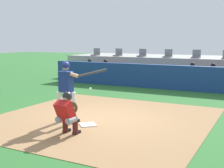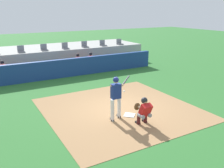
% 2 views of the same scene
% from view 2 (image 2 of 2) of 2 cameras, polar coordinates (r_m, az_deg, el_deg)
% --- Properties ---
extents(ground_plane, '(80.00, 80.00, 0.00)m').
position_cam_2_polar(ground_plane, '(11.12, 1.79, -5.86)').
color(ground_plane, '#2D6B2D').
extents(dirt_infield, '(6.40, 6.40, 0.01)m').
position_cam_2_polar(dirt_infield, '(11.12, 1.79, -5.83)').
color(dirt_infield, '#9E754C').
rests_on(dirt_infield, ground).
extents(home_plate, '(0.62, 0.62, 0.02)m').
position_cam_2_polar(home_plate, '(10.49, 4.08, -7.20)').
color(home_plate, white).
rests_on(home_plate, dirt_infield).
extents(batter_at_plate, '(1.31, 0.78, 1.80)m').
position_cam_2_polar(batter_at_plate, '(9.76, 0.99, -2.64)').
color(batter_at_plate, silver).
rests_on(batter_at_plate, ground).
extents(catcher_crouched, '(0.49, 1.64, 1.13)m').
position_cam_2_polar(catcher_crouched, '(9.54, 7.37, -6.01)').
color(catcher_crouched, gray).
rests_on(catcher_crouched, ground).
extents(dugout_wall, '(13.00, 0.30, 1.20)m').
position_cam_2_polar(dugout_wall, '(16.57, -9.99, 3.77)').
color(dugout_wall, navy).
rests_on(dugout_wall, ground).
extents(dugout_bench, '(11.80, 0.44, 0.45)m').
position_cam_2_polar(dugout_bench, '(17.58, -11.04, 3.22)').
color(dugout_bench, olive).
rests_on(dugout_bench, ground).
extents(dugout_player_1, '(0.49, 0.70, 1.30)m').
position_cam_2_polar(dugout_player_1, '(16.54, -23.93, 2.80)').
color(dugout_player_1, '#939399').
rests_on(dugout_player_1, ground).
extents(dugout_player_2, '(0.49, 0.70, 1.30)m').
position_cam_2_polar(dugout_player_2, '(17.69, -7.73, 4.96)').
color(dugout_player_2, '#939399').
rests_on(dugout_player_2, ground).
extents(dugout_player_3, '(0.49, 0.70, 1.30)m').
position_cam_2_polar(dugout_player_3, '(18.07, -4.77, 5.31)').
color(dugout_player_3, '#939399').
rests_on(dugout_player_3, ground).
extents(stands_platform, '(15.00, 4.40, 1.40)m').
position_cam_2_polar(stands_platform, '(20.67, -14.21, 6.40)').
color(stands_platform, '#9E9E99').
rests_on(stands_platform, ground).
extents(stadium_seat_2, '(0.46, 0.46, 0.48)m').
position_cam_2_polar(stadium_seat_2, '(18.55, -20.38, 7.32)').
color(stadium_seat_2, slate).
rests_on(stadium_seat_2, stands_platform).
extents(stadium_seat_3, '(0.46, 0.46, 0.48)m').
position_cam_2_polar(stadium_seat_3, '(18.88, -15.50, 7.91)').
color(stadium_seat_3, slate).
rests_on(stadium_seat_3, stands_platform).
extents(stadium_seat_4, '(0.46, 0.46, 0.48)m').
position_cam_2_polar(stadium_seat_4, '(19.33, -10.80, 8.43)').
color(stadium_seat_4, slate).
rests_on(stadium_seat_4, stands_platform).
extents(stadium_seat_5, '(0.46, 0.46, 0.48)m').
position_cam_2_polar(stadium_seat_5, '(19.91, -6.33, 8.86)').
color(stadium_seat_5, slate).
rests_on(stadium_seat_5, stands_platform).
extents(stadium_seat_6, '(0.46, 0.46, 0.48)m').
position_cam_2_polar(stadium_seat_6, '(20.60, -2.14, 9.22)').
color(stadium_seat_6, slate).
rests_on(stadium_seat_6, stands_platform).
extents(stadium_seat_7, '(0.46, 0.46, 0.48)m').
position_cam_2_polar(stadium_seat_7, '(21.40, 1.78, 9.52)').
color(stadium_seat_7, slate).
rests_on(stadium_seat_7, stands_platform).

